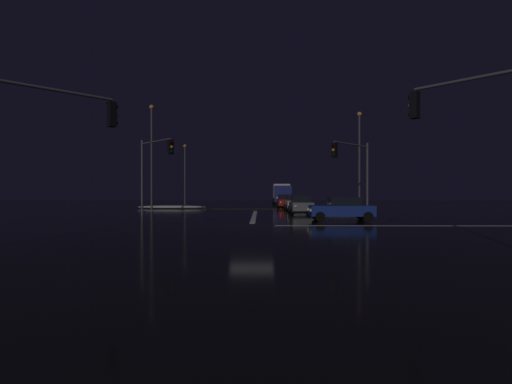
% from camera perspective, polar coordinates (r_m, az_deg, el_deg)
% --- Properties ---
extents(ground, '(120.00, 120.00, 0.10)m').
position_cam_1_polar(ground, '(22.01, -0.65, -5.16)').
color(ground, black).
extents(stop_line_north, '(0.35, 15.09, 0.01)m').
position_cam_1_polar(stop_line_north, '(30.77, -0.27, -3.56)').
color(stop_line_north, white).
rests_on(stop_line_north, ground).
extents(centre_line_ns, '(22.00, 0.15, 0.01)m').
position_cam_1_polar(centre_line_ns, '(42.35, -0.01, -2.56)').
color(centre_line_ns, yellow).
rests_on(centre_line_ns, ground).
extents(crosswalk_bar_east, '(15.09, 0.40, 0.01)m').
position_cam_1_polar(crosswalk_bar_east, '(23.54, 21.59, -4.70)').
color(crosswalk_bar_east, white).
rests_on(crosswalk_bar_east, ground).
extents(snow_bank_left_curb, '(7.81, 1.50, 0.36)m').
position_cam_1_polar(snow_bank_left_curb, '(44.45, -12.45, -2.20)').
color(snow_bank_left_curb, white).
rests_on(snow_bank_left_curb, ground).
extents(snow_bank_right_curb, '(6.51, 1.50, 0.55)m').
position_cam_1_polar(snow_bank_right_curb, '(41.62, 13.29, -2.23)').
color(snow_bank_right_curb, white).
rests_on(snow_bank_right_curb, ground).
extents(sedan_gray, '(2.02, 4.33, 1.57)m').
position_cam_1_polar(sedan_gray, '(34.00, 6.71, -1.87)').
color(sedan_gray, slate).
rests_on(sedan_gray, ground).
extents(sedan_silver, '(2.02, 4.33, 1.57)m').
position_cam_1_polar(sedan_silver, '(40.03, 5.80, -1.57)').
color(sedan_silver, '#B7B7BC').
rests_on(sedan_silver, ground).
extents(sedan_red, '(2.02, 4.33, 1.57)m').
position_cam_1_polar(sedan_red, '(45.36, 4.39, -1.37)').
color(sedan_red, maroon).
rests_on(sedan_red, ground).
extents(sedan_orange, '(2.02, 4.33, 1.57)m').
position_cam_1_polar(sedan_orange, '(50.98, 4.42, -1.21)').
color(sedan_orange, '#C66014').
rests_on(sedan_orange, ground).
extents(box_truck, '(2.68, 8.28, 3.08)m').
position_cam_1_polar(box_truck, '(58.35, 3.84, -0.15)').
color(box_truck, navy).
rests_on(box_truck, ground).
extents(sedan_blue_crossing, '(4.33, 2.02, 1.57)m').
position_cam_1_polar(sedan_blue_crossing, '(26.29, 12.68, -2.45)').
color(sedan_blue_crossing, navy).
rests_on(sedan_blue_crossing, ground).
extents(traffic_signal_nw, '(3.38, 3.38, 6.15)m').
position_cam_1_polar(traffic_signal_nw, '(31.01, -15.02, 4.34)').
color(traffic_signal_nw, '#4C4C51').
rests_on(traffic_signal_nw, ground).
extents(traffic_signal_se, '(2.86, 2.86, 6.32)m').
position_cam_1_polar(traffic_signal_se, '(15.93, 29.50, 8.60)').
color(traffic_signal_se, '#4C4C51').
rests_on(traffic_signal_se, ground).
extents(traffic_signal_sw, '(3.70, 3.70, 6.16)m').
position_cam_1_polar(traffic_signal_sw, '(16.57, -29.43, 8.13)').
color(traffic_signal_sw, '#4C4C51').
rests_on(traffic_signal_sw, ground).
extents(traffic_signal_ne, '(3.62, 3.62, 5.88)m').
position_cam_1_polar(traffic_signal_ne, '(30.57, 14.36, 4.10)').
color(traffic_signal_ne, '#4C4C51').
rests_on(traffic_signal_ne, ground).
extents(streetlamp_left_far, '(0.44, 0.44, 8.41)m').
position_cam_1_polar(streetlamp_left_far, '(53.40, -10.56, 3.23)').
color(streetlamp_left_far, '#424247').
rests_on(streetlamp_left_far, ground).
extents(streetlamp_right_near, '(0.44, 0.44, 9.51)m').
position_cam_1_polar(streetlamp_right_near, '(37.65, 15.17, 5.41)').
color(streetlamp_right_near, '#424247').
rests_on(streetlamp_right_near, ground).
extents(streetlamp_left_near, '(0.44, 0.44, 10.23)m').
position_cam_1_polar(streetlamp_left_near, '(37.95, -15.30, 5.92)').
color(streetlamp_left_near, '#424247').
rests_on(streetlamp_left_near, ground).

